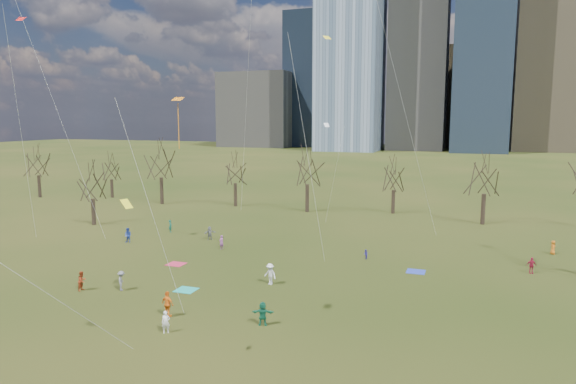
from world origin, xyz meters
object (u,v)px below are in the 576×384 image
(person_4, at_px, (168,304))
(person_2, at_px, (82,281))
(blanket_navy, at_px, (416,272))
(blanket_crimson, at_px, (176,264))
(blanket_teal, at_px, (186,290))
(person_1, at_px, (166,322))

(person_4, bearing_deg, person_2, -0.79)
(person_2, xyz_separation_m, person_4, (9.38, -2.43, 0.11))
(blanket_navy, distance_m, blanket_crimson, 21.94)
(blanket_teal, relative_size, person_1, 1.12)
(person_1, relative_size, person_4, 0.79)
(blanket_teal, relative_size, blanket_navy, 1.00)
(blanket_teal, relative_size, blanket_crimson, 1.00)
(blanket_teal, distance_m, person_1, 8.23)
(blanket_navy, bearing_deg, person_4, -132.30)
(person_2, height_order, person_4, person_4)
(blanket_navy, relative_size, person_2, 1.02)
(person_1, distance_m, person_2, 11.77)
(person_1, bearing_deg, blanket_teal, 75.18)
(blanket_crimson, relative_size, person_1, 1.12)
(blanket_crimson, bearing_deg, person_4, -60.54)
(blanket_teal, relative_size, person_2, 1.02)
(blanket_teal, height_order, person_4, person_4)
(blanket_crimson, xyz_separation_m, person_2, (-2.98, -8.90, 0.77))
(blanket_navy, bearing_deg, blanket_teal, -146.11)
(person_4, bearing_deg, blanket_teal, -58.15)
(blanket_navy, distance_m, person_4, 22.22)
(blanket_navy, xyz_separation_m, person_2, (-24.32, -13.99, 0.77))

